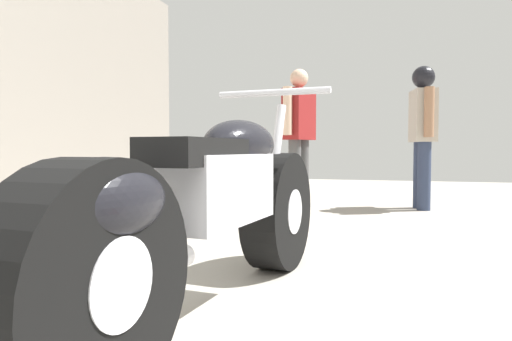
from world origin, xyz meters
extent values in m
plane|color=#9E998E|center=(0.00, 3.17, 0.00)|extent=(15.22, 15.22, 0.00)
cylinder|color=black|center=(0.02, 2.46, 0.35)|extent=(0.28, 0.72, 0.70)
cylinder|color=silver|center=(0.02, 2.46, 0.35)|extent=(0.25, 0.29, 0.27)
cylinder|color=black|center=(-0.14, 0.89, 0.35)|extent=(0.28, 0.72, 0.70)
cylinder|color=silver|center=(-0.14, 0.89, 0.35)|extent=(0.25, 0.29, 0.27)
cube|color=silver|center=(-0.06, 1.68, 0.55)|extent=(0.33, 0.72, 0.31)
ellipsoid|color=black|center=(-0.03, 1.91, 0.74)|extent=(0.34, 0.59, 0.24)
cube|color=black|center=(-0.08, 1.48, 0.71)|extent=(0.29, 0.55, 0.11)
ellipsoid|color=black|center=(-0.14, 0.94, 0.57)|extent=(0.33, 0.51, 0.26)
cylinder|color=silver|center=(0.02, 2.42, 0.68)|extent=(0.08, 0.28, 0.63)
cylinder|color=silver|center=(0.02, 2.38, 1.05)|extent=(0.68, 0.11, 0.04)
cylinder|color=silver|center=(-0.24, 1.37, 0.24)|extent=(0.16, 0.61, 0.10)
cylinder|color=#4C4C4C|center=(-0.41, 5.69, 0.42)|extent=(0.20, 0.20, 0.84)
cylinder|color=#4C4C4C|center=(-0.48, 5.50, 0.42)|extent=(0.20, 0.20, 0.84)
cube|color=maroon|center=(-0.44, 5.59, 1.16)|extent=(0.38, 0.52, 0.64)
cylinder|color=beige|center=(-0.35, 5.87, 1.19)|extent=(0.14, 0.14, 0.59)
cylinder|color=beige|center=(-0.54, 5.32, 1.19)|extent=(0.14, 0.14, 0.59)
sphere|color=beige|center=(-0.44, 5.59, 1.63)|extent=(0.23, 0.23, 0.23)
cylinder|color=#2D3851|center=(1.07, 5.51, 0.40)|extent=(0.18, 0.18, 0.81)
cylinder|color=#2D3851|center=(1.03, 5.71, 0.40)|extent=(0.18, 0.18, 0.81)
cube|color=#B2A899|center=(1.05, 5.61, 1.12)|extent=(0.31, 0.48, 0.62)
cylinder|color=#9E7051|center=(1.10, 5.34, 1.14)|extent=(0.13, 0.13, 0.57)
cylinder|color=#9E7051|center=(1.00, 5.89, 1.14)|extent=(0.13, 0.13, 0.57)
sphere|color=black|center=(1.05, 5.61, 1.56)|extent=(0.22, 0.22, 0.22)
sphere|color=black|center=(1.05, 5.61, 1.58)|extent=(0.26, 0.26, 0.26)
camera|label=1|loc=(0.66, -0.21, 0.72)|focal=32.21mm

